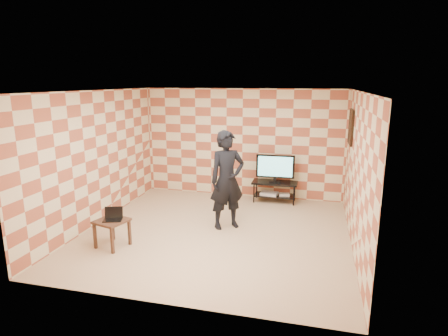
{
  "coord_description": "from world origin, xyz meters",
  "views": [
    {
      "loc": [
        1.79,
        -6.58,
        2.88
      ],
      "look_at": [
        0.0,
        0.6,
        1.15
      ],
      "focal_mm": 30.0,
      "sensor_mm": 36.0,
      "label": 1
    }
  ],
  "objects_px": {
    "tv": "(275,167)",
    "person": "(227,180)",
    "side_table": "(112,225)",
    "tv_stand": "(275,187)"
  },
  "relations": [
    {
      "from": "side_table",
      "to": "tv_stand",
      "type": "bearing_deg",
      "value": 52.39
    },
    {
      "from": "tv",
      "to": "side_table",
      "type": "bearing_deg",
      "value": -127.64
    },
    {
      "from": "side_table",
      "to": "person",
      "type": "xyz_separation_m",
      "value": [
        1.75,
        1.39,
        0.57
      ]
    },
    {
      "from": "tv",
      "to": "person",
      "type": "distance_m",
      "value": 1.99
    },
    {
      "from": "tv",
      "to": "side_table",
      "type": "relative_size",
      "value": 1.5
    },
    {
      "from": "tv",
      "to": "person",
      "type": "bearing_deg",
      "value": -111.82
    },
    {
      "from": "person",
      "to": "tv",
      "type": "bearing_deg",
      "value": 32.73
    },
    {
      "from": "tv",
      "to": "side_table",
      "type": "height_order",
      "value": "tv"
    },
    {
      "from": "side_table",
      "to": "person",
      "type": "relative_size",
      "value": 0.31
    },
    {
      "from": "person",
      "to": "side_table",
      "type": "bearing_deg",
      "value": -177.13
    }
  ]
}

